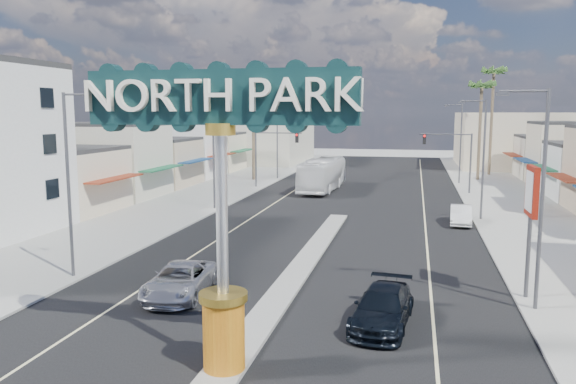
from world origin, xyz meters
The scene contains 25 objects.
ground centered at (0.00, 30.00, 0.00)m, with size 160.00×160.00×0.00m, color gray.
road centered at (0.00, 30.00, 0.01)m, with size 20.00×120.00×0.01m, color black.
median_island centered at (0.00, 14.00, 0.08)m, with size 1.30×30.00×0.16m, color gray.
sidewalk_left centered at (-14.00, 30.00, 0.06)m, with size 8.00×120.00×0.12m, color gray.
sidewalk_right centered at (14.00, 30.00, 0.06)m, with size 8.00×120.00×0.12m, color gray.
storefront_row_left centered at (-24.00, 43.00, 3.00)m, with size 12.00×42.00×6.00m, color beige.
backdrop_far_left centered at (-22.00, 75.00, 4.00)m, with size 20.00×20.00×8.00m, color #B7B29E.
backdrop_far_right centered at (22.00, 75.00, 4.00)m, with size 20.00×20.00×8.00m, color beige.
gateway_sign centered at (0.00, 1.98, 5.93)m, with size 8.20×1.50×9.15m.
traffic_signal_left centered at (-9.18, 43.99, 4.27)m, with size 5.09×0.45×6.00m.
traffic_signal_right centered at (9.18, 43.99, 4.27)m, with size 5.09×0.45×6.00m.
streetlight_l_near centered at (-10.43, 10.00, 5.07)m, with size 2.03×0.22×9.00m.
streetlight_l_mid centered at (-10.43, 30.00, 5.07)m, with size 2.03×0.22×9.00m.
streetlight_l_far centered at (-10.43, 52.00, 5.07)m, with size 2.03×0.22×9.00m.
streetlight_r_near centered at (10.43, 10.00, 5.07)m, with size 2.03×0.22×9.00m.
streetlight_r_mid centered at (10.43, 30.00, 5.07)m, with size 2.03×0.22×9.00m.
streetlight_r_far centered at (10.43, 52.00, 5.07)m, with size 2.03×0.22×9.00m.
palm_left_far centered at (-13.00, 50.00, 11.50)m, with size 2.60×2.60×13.10m.
palm_right_mid centered at (13.00, 56.00, 10.60)m, with size 2.60×2.60×12.10m.
palm_right_far centered at (15.00, 62.00, 12.39)m, with size 2.60×2.60×14.10m.
suv_left centered at (-4.37, 8.60, 0.71)m, with size 2.36×5.12×1.42m, color #B7B7BD.
suv_right centered at (4.59, 7.05, 0.72)m, with size 2.00×4.93×1.43m, color black.
car_parked_right centered at (9.00, 28.05, 0.69)m, with size 1.46×4.20×1.38m, color silver.
city_bus centered at (-3.69, 43.67, 1.66)m, with size 2.79×11.93×3.32m, color white.
bank_pylon_sign centered at (10.49, 11.50, 4.44)m, with size 0.26×1.79×5.71m.
Camera 1 is at (5.59, -13.72, 8.08)m, focal length 35.00 mm.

